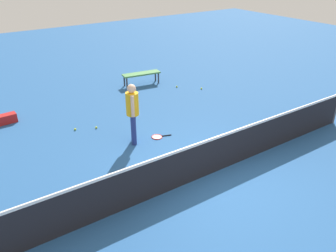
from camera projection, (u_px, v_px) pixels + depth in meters
name	position (u px, v px, depth m)	size (l,w,h in m)	color
ground_plane	(208.00, 175.00, 8.01)	(40.00, 40.00, 0.00)	#265693
court_net	(209.00, 157.00, 7.79)	(10.09, 0.09, 1.07)	#4C4C51
player_near_side	(132.00, 109.00, 8.94)	(0.45, 0.51, 1.70)	navy
tennis_racket_near_player	(158.00, 137.00, 9.65)	(0.61, 0.40, 0.03)	red
tennis_ball_near_player	(96.00, 127.00, 10.12)	(0.07, 0.07, 0.07)	#C6E033
tennis_ball_by_net	(75.00, 129.00, 10.02)	(0.07, 0.07, 0.07)	#C6E033
tennis_ball_midcourt	(249.00, 125.00, 10.27)	(0.07, 0.07, 0.07)	#C6E033
tennis_ball_baseline	(177.00, 87.00, 13.25)	(0.07, 0.07, 0.07)	#C6E033
tennis_ball_stray_left	(201.00, 88.00, 13.07)	(0.07, 0.07, 0.07)	#C6E033
tennis_ball_stray_right	(210.00, 146.00, 9.14)	(0.07, 0.07, 0.07)	#C6E033
courtside_bench	(141.00, 75.00, 13.38)	(1.54, 0.60, 0.48)	#4C8C4C
equipment_bag	(1.00, 120.00, 10.34)	(0.81, 0.32, 0.28)	#B21E1E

